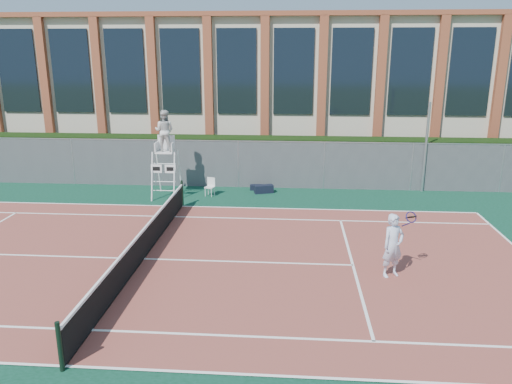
# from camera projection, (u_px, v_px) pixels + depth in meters

# --- Properties ---
(ground) EXTENTS (120.00, 120.00, 0.00)m
(ground) POSITION_uv_depth(u_px,v_px,m) (144.00, 260.00, 15.40)
(ground) COLOR #233814
(apron) EXTENTS (36.00, 20.00, 0.01)m
(apron) POSITION_uv_depth(u_px,v_px,m) (152.00, 247.00, 16.36)
(apron) COLOR #0B311E
(apron) RESTS_ON ground
(tennis_court) EXTENTS (23.77, 10.97, 0.02)m
(tennis_court) POSITION_uv_depth(u_px,v_px,m) (144.00, 259.00, 15.39)
(tennis_court) COLOR brown
(tennis_court) RESTS_ON apron
(tennis_net) EXTENTS (0.10, 11.30, 1.10)m
(tennis_net) POSITION_uv_depth(u_px,v_px,m) (143.00, 244.00, 15.25)
(tennis_net) COLOR black
(tennis_net) RESTS_ON ground
(fence) EXTENTS (40.00, 0.06, 2.20)m
(fence) POSITION_uv_depth(u_px,v_px,m) (196.00, 164.00, 23.55)
(fence) COLOR #595E60
(fence) RESTS_ON ground
(hedge) EXTENTS (40.00, 1.40, 2.20)m
(hedge) POSITION_uv_depth(u_px,v_px,m) (201.00, 159.00, 24.71)
(hedge) COLOR black
(hedge) RESTS_ON ground
(building) EXTENTS (45.00, 10.60, 8.22)m
(building) POSITION_uv_depth(u_px,v_px,m) (222.00, 86.00, 31.52)
(building) COLOR beige
(building) RESTS_ON ground
(steel_pole) EXTENTS (0.12, 0.12, 4.08)m
(steel_pole) POSITION_uv_depth(u_px,v_px,m) (426.00, 148.00, 22.45)
(steel_pole) COLOR #9EA0A5
(steel_pole) RESTS_ON ground
(umpire_chair) EXTENTS (1.08, 1.66, 3.86)m
(umpire_chair) POSITION_uv_depth(u_px,v_px,m) (164.00, 133.00, 21.48)
(umpire_chair) COLOR white
(umpire_chair) RESTS_ON ground
(plastic_chair) EXTENTS (0.47, 0.47, 0.80)m
(plastic_chair) POSITION_uv_depth(u_px,v_px,m) (210.00, 185.00, 22.20)
(plastic_chair) COLOR silver
(plastic_chair) RESTS_ON apron
(sports_bag_near) EXTENTS (0.92, 0.59, 0.36)m
(sports_bag_near) POSITION_uv_depth(u_px,v_px,m) (264.00, 189.00, 22.66)
(sports_bag_near) COLOR black
(sports_bag_near) RESTS_ON apron
(sports_bag_far) EXTENTS (0.64, 0.30, 0.25)m
(sports_bag_far) POSITION_uv_depth(u_px,v_px,m) (257.00, 187.00, 23.16)
(sports_bag_far) COLOR black
(sports_bag_far) RESTS_ON apron
(tennis_player) EXTENTS (1.08, 0.81, 1.84)m
(tennis_player) POSITION_uv_depth(u_px,v_px,m) (393.00, 245.00, 13.99)
(tennis_player) COLOR silver
(tennis_player) RESTS_ON tennis_court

